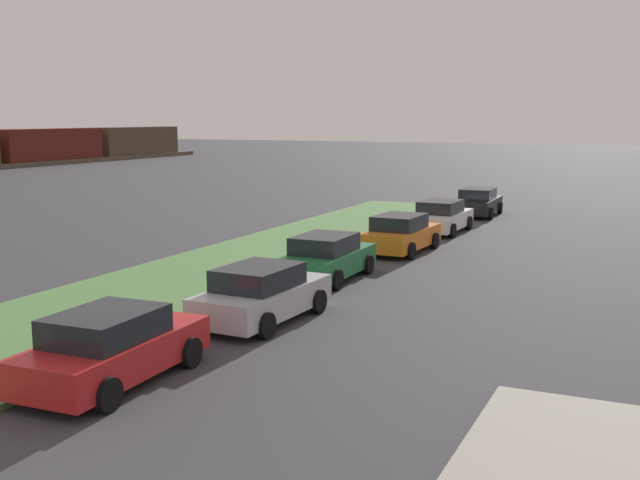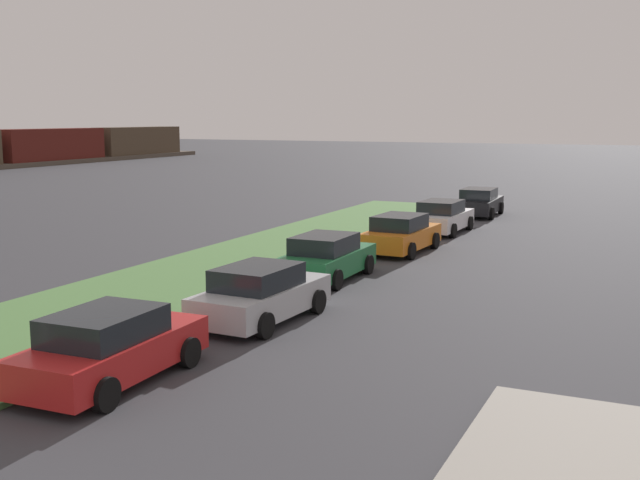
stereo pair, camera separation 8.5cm
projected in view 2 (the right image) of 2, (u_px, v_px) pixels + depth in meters
The scene contains 7 objects.
grass_median at pixel (57, 326), 19.16m from camera, with size 60.00×6.00×0.12m, color #517F42.
parked_car_red at pixel (110, 347), 15.18m from camera, with size 4.34×2.10×1.47m.
parked_car_silver at pixel (261, 294), 19.73m from camera, with size 4.38×2.17×1.47m.
parked_car_green at pixel (326, 258), 24.83m from camera, with size 4.32×2.05×1.47m.
parked_car_orange at pixel (401, 234), 29.87m from camera, with size 4.37×2.16×1.47m.
parked_car_white at pixel (442, 217), 34.91m from camera, with size 4.34×2.10×1.47m.
parked_car_black at pixel (479, 202), 40.83m from camera, with size 4.35×2.12×1.47m.
Camera 2 is at (-4.17, -5.72, 5.18)m, focal length 43.53 mm.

